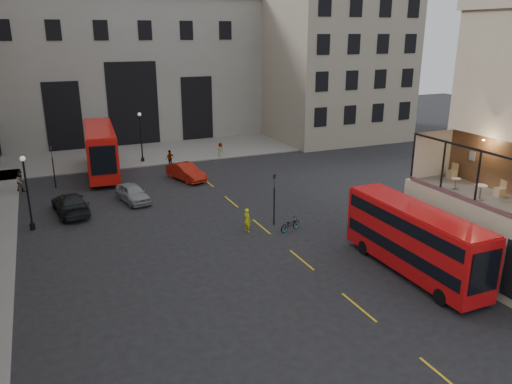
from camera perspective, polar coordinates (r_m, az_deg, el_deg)
name	(u,v)px	position (r m, az deg, el deg)	size (l,w,h in m)	color
ground	(391,299)	(27.50, 15.14, -11.74)	(140.00, 140.00, 0.00)	black
host_frontage	(489,240)	(30.79, 25.04, -4.95)	(3.00, 11.00, 4.50)	tan
cafe_floor	(495,201)	(30.05, 25.61, -0.89)	(3.00, 10.00, 0.10)	slate
gateway	(123,65)	(67.23, -14.94, 13.90)	(35.00, 10.60, 18.00)	gray
building_right	(327,55)	(68.37, 8.09, 15.21)	(16.60, 18.60, 20.00)	gray
pavement_far	(136,154)	(58.61, -13.59, 4.26)	(40.00, 12.00, 0.12)	slate
traffic_light_near	(274,193)	(35.36, 2.10, -0.09)	(0.16, 0.20, 3.80)	black
traffic_light_far	(53,161)	(47.53, -22.23, 3.26)	(0.16, 0.20, 3.80)	black
street_lamp_a	(28,197)	(37.89, -24.59, -0.56)	(0.36, 0.36, 5.33)	black
street_lamp_b	(141,140)	(54.27, -12.98, 5.77)	(0.36, 0.36, 5.33)	black
bus_near	(414,237)	(29.69, 17.62, -4.94)	(2.32, 9.93, 3.96)	#BA0C0E
bus_far	(101,148)	(50.75, -17.33, 4.84)	(3.61, 11.78, 4.63)	red
car_a	(133,193)	(41.97, -13.90, -0.13)	(1.72, 4.28, 1.46)	gray
car_b	(186,172)	(47.25, -8.01, 2.28)	(1.64, 4.71, 1.55)	#9F1709
car_c	(70,204)	(40.65, -20.46, -1.27)	(2.18, 5.37, 1.56)	black
bicycle	(290,224)	(34.99, 3.93, -3.71)	(0.63, 1.81, 0.95)	gray
cyclist	(247,220)	(34.63, -1.02, -3.23)	(0.62, 0.41, 1.70)	yellow
pedestrian_a	(21,181)	(47.64, -25.25, 1.09)	(0.95, 0.74, 1.95)	gray
pedestrian_b	(103,168)	(50.13, -17.04, 2.68)	(1.13, 0.65, 1.75)	gray
pedestrian_c	(170,158)	(52.33, -9.80, 3.81)	(1.01, 0.42, 1.73)	gray
pedestrian_d	(220,150)	(56.00, -4.10, 4.84)	(0.75, 0.49, 1.53)	gray
pedestrian_e	(64,206)	(39.95, -21.11, -1.48)	(0.66, 0.43, 1.81)	gray
cafe_table_mid	(481,190)	(29.55, 24.29, 0.21)	(0.66, 0.66, 0.83)	white
cafe_table_far	(456,182)	(30.95, 21.87, 1.07)	(0.54, 0.54, 0.67)	beige
cafe_chair_c	(500,192)	(30.66, 26.08, 0.04)	(0.50, 0.50, 0.90)	tan
cafe_chair_d	(452,174)	(33.20, 21.48, 1.92)	(0.51, 0.51, 0.97)	tan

